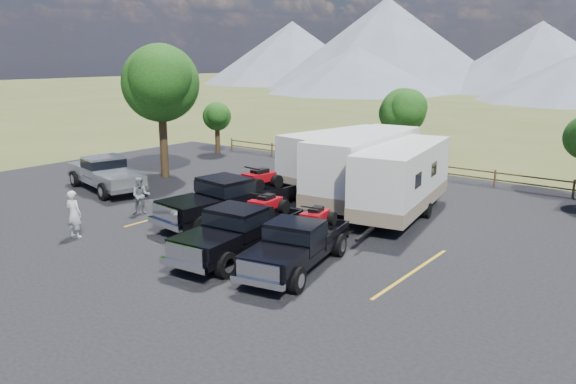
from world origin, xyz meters
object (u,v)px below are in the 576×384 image
Objects in this scene: trailer_left at (338,158)px; person_b at (141,196)px; tree_big_nw at (160,83)px; trailer_right at (402,180)px; rig_right at (298,242)px; rig_left at (230,198)px; pickup_silver at (105,173)px; rig_center at (241,229)px; trailer_center at (364,168)px; person_a at (74,214)px.

trailer_left is 10.92m from person_b.
trailer_left is (9.74, 4.03, -3.92)m from tree_big_nw.
rig_right is at bearing -99.18° from trailer_right.
person_b is at bearing 162.30° from rig_right.
person_b is (-9.78, 1.01, -0.05)m from rig_right.
tree_big_nw is at bearing 161.55° from rig_left.
rig_center is at bearing 89.00° from pickup_silver.
trailer_center is (-0.06, 8.83, 0.85)m from rig_center.
person_a is at bearing -164.21° from rig_center.
tree_big_nw is 0.78× the size of trailer_center.
trailer_center is at bearing 68.46° from rig_left.
trailer_left is (0.19, 8.41, 0.56)m from rig_left.
tree_big_nw reaches higher than person_a.
rig_center is at bearing -172.61° from person_a.
trailer_center is (-2.51, 8.63, 0.92)m from rig_right.
tree_big_nw reaches higher than trailer_right.
tree_big_nw is 1.14× the size of rig_left.
rig_right is 3.08× the size of person_a.
rig_center is 0.62× the size of trailer_center.
person_a is (5.87, -5.53, -0.01)m from pickup_silver.
trailer_right is (-0.11, 7.92, 0.80)m from rig_right.
trailer_center reaches higher than trailer_right.
rig_center is 7.14m from person_a.
tree_big_nw is at bearing 145.09° from rig_center.
rig_center is 12.86m from pickup_silver.
person_a is at bearing -125.13° from trailer_center.
trailer_right is at bearing -21.63° from trailer_center.
person_b is (-4.29, -10.02, -0.78)m from trailer_left.
rig_center is 8.48m from trailer_right.
tree_big_nw is 4.09× the size of person_a.
rig_left is 0.73× the size of trailer_right.
person_a is (-9.10, -2.79, 0.05)m from rig_right.
rig_right is at bearing -54.69° from person_b.
rig_center is 2.46m from rig_right.
rig_left is 1.10× the size of rig_center.
trailer_right is 11.91m from person_b.
rig_center is at bearing -58.18° from person_b.
trailer_right reaches higher than person_b.
rig_left is at bearing -146.38° from trailer_right.
rig_center is at bearing 172.89° from rig_right.
tree_big_nw reaches higher than rig_center.
trailer_right is at bearing 3.46° from tree_big_nw.
trailer_center is 5.26× the size of person_a.
person_a reaches higher than pickup_silver.
tree_big_nw is 13.35m from trailer_center.
person_b is at bearing 83.86° from pickup_silver.
trailer_center is 13.21m from person_a.
trailer_right is (5.38, -3.11, 0.07)m from trailer_left.
trailer_right is at bearing 121.40° from pickup_silver.
trailer_center is 1.56× the size of pickup_silver.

